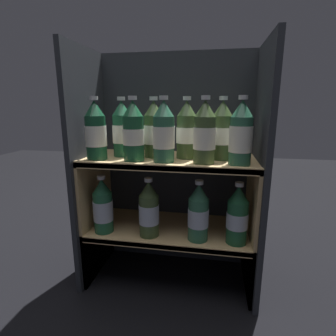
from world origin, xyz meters
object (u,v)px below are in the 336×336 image
Objects in this scene: bottle_lower_front_3 at (237,216)px; bottle_upper_front_0 at (96,132)px; bottle_upper_back_1 at (154,131)px; bottle_upper_back_3 at (222,132)px; bottle_lower_front_2 at (198,214)px; bottle_upper_front_4 at (241,135)px; bottle_upper_back_0 at (122,130)px; bottle_upper_front_2 at (164,133)px; bottle_lower_front_0 at (103,207)px; bottle_upper_front_1 at (133,133)px; bottle_lower_front_1 at (149,210)px; bottle_upper_back_2 at (186,131)px; bottle_upper_front_3 at (205,134)px.

bottle_upper_front_0 is at bearing 180.00° from bottle_lower_front_3.
bottle_upper_back_1 is 1.00× the size of bottle_lower_front_3.
bottle_upper_back_3 is 0.32m from bottle_lower_front_2.
bottle_lower_front_3 is (0.14, 0.00, 0.00)m from bottle_lower_front_2.
bottle_upper_front_4 is 1.00× the size of bottle_upper_back_0.
bottle_upper_front_2 is at bearing 0.00° from bottle_upper_front_0.
bottle_lower_front_3 is (0.52, 0.00, 0.00)m from bottle_lower_front_0.
bottle_upper_back_1 reaches higher than bottle_lower_front_0.
bottle_upper_front_1 is 0.10m from bottle_upper_back_1.
bottle_upper_back_1 is (-0.06, 0.09, 0.00)m from bottle_upper_front_2.
bottle_upper_front_4 is at bearing 0.00° from bottle_upper_front_2.
bottle_upper_front_0 and bottle_upper_back_3 have the same top height.
bottle_lower_front_0 and bottle_lower_front_1 have the same top height.
bottle_upper_front_2 is (0.26, 0.00, -0.00)m from bottle_upper_front_0.
bottle_upper_front_2 is at bearing 0.00° from bottle_upper_front_1.
bottle_upper_back_1 is 0.31m from bottle_lower_front_1.
bottle_upper_back_2 is at bearing 25.01° from bottle_upper_front_1.
bottle_upper_back_2 is at bearing 50.07° from bottle_upper_front_2.
bottle_lower_front_1 is (-0.20, 0.00, -0.30)m from bottle_upper_front_3.
bottle_lower_front_0 is at bearing 180.00° from bottle_lower_front_2.
bottle_upper_front_1 is 1.00× the size of bottle_lower_front_2.
bottle_upper_back_1 is at bearing 180.00° from bottle_upper_back_2.
bottle_upper_front_1 is 0.33m from bottle_lower_front_0.
bottle_upper_front_3 is 1.00× the size of bottle_lower_front_0.
bottle_upper_front_1 is 1.00× the size of bottle_upper_back_3.
bottle_upper_front_1 is 1.00× the size of bottle_lower_front_3.
bottle_upper_front_0 reaches higher than bottle_lower_front_3.
bottle_upper_front_2 and bottle_upper_front_3 have the same top height.
bottle_upper_back_3 is at bearing 0.00° from bottle_upper_back_0.
bottle_upper_front_3 is 0.34m from bottle_upper_back_0.
bottle_lower_front_2 is (0.19, 0.00, 0.00)m from bottle_lower_front_1.
bottle_upper_front_1 is 0.38m from bottle_lower_front_2.
bottle_lower_front_3 is at bearing 0.00° from bottle_upper_front_2.
bottle_upper_back_3 is at bearing 54.61° from bottle_upper_front_3.
bottle_upper_front_4 is 1.00× the size of bottle_lower_front_1.
bottle_upper_front_3 is at bearing 0.00° from bottle_lower_front_2.
bottle_upper_back_2 is 0.37m from bottle_lower_front_3.
bottle_lower_front_0 is (-0.14, 0.00, -0.30)m from bottle_upper_front_1.
bottle_upper_back_3 is 1.00× the size of bottle_lower_front_2.
bottle_upper_back_0 is 0.13m from bottle_upper_back_1.
bottle_lower_front_1 is (-0.00, -0.09, -0.30)m from bottle_upper_back_1.
bottle_upper_back_0 and bottle_upper_back_3 have the same top height.
bottle_lower_front_3 is (0.13, 0.00, -0.30)m from bottle_upper_front_3.
bottle_lower_front_0 is at bearing 180.00° from bottle_upper_front_1.
bottle_upper_front_1 is at bearing 0.00° from bottle_lower_front_0.
bottle_upper_front_0 is 0.15m from bottle_upper_front_1.
bottle_lower_front_0 is 1.00× the size of bottle_lower_front_2.
bottle_upper_back_1 is at bearing 165.06° from bottle_upper_front_4.
bottle_upper_back_3 is (0.46, 0.09, 0.00)m from bottle_upper_front_0.
bottle_lower_front_2 is at bearing 0.00° from bottle_lower_front_0.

